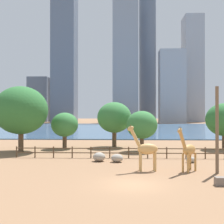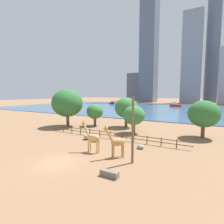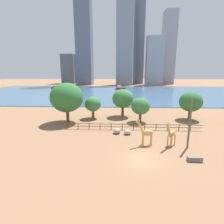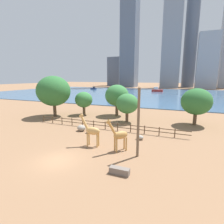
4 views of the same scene
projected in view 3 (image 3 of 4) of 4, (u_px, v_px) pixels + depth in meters
name	position (u px, v px, depth m)	size (l,w,h in m)	color
ground_plane	(125.00, 92.00, 100.18)	(400.00, 400.00, 0.00)	#8C6647
harbor_water	(125.00, 92.00, 97.23)	(180.00, 86.00, 0.20)	#3D6084
giraffe_tall	(146.00, 133.00, 26.49)	(2.82, 0.89, 4.15)	tan
giraffe_companion	(171.00, 134.00, 26.16)	(2.26, 2.37, 4.03)	#C18C47
utility_pole	(190.00, 124.00, 25.07)	(0.28, 0.28, 7.43)	brown
boulder_near_fence	(171.00, 134.00, 30.98)	(1.02, 0.80, 0.60)	gray
boulder_by_pole	(117.00, 131.00, 31.78)	(1.32, 1.27, 0.95)	gray
boulder_small	(127.00, 132.00, 31.30)	(1.28, 1.12, 0.84)	gray
feeding_trough	(195.00, 159.00, 21.87)	(1.80, 0.60, 0.60)	#72665B
enclosure_fence	(131.00, 126.00, 33.78)	(26.12, 0.14, 1.30)	#4C3826
tree_left_large	(123.00, 99.00, 43.52)	(5.22, 5.22, 6.88)	brown
tree_center_broad	(93.00, 104.00, 42.01)	(3.93, 3.93, 5.26)	brown
tree_right_tall	(191.00, 102.00, 40.67)	(5.21, 5.21, 6.59)	brown
tree_left_small	(140.00, 106.00, 38.80)	(4.19, 4.19, 5.47)	brown
tree_right_small	(67.00, 98.00, 38.04)	(7.13, 7.13, 8.77)	brown
boat_ferry	(55.00, 88.00, 118.50)	(4.51, 2.38, 3.86)	navy
boat_sailboat	(120.00, 88.00, 112.02)	(6.38, 2.39, 5.70)	#B22D28
skyline_tower_needle	(80.00, 47.00, 180.25)	(8.39, 8.39, 73.71)	#B7B2A8
skyline_block_central	(139.00, 29.00, 161.00)	(10.44, 10.44, 99.89)	slate
skyline_tower_glass	(154.00, 61.00, 151.11)	(14.16, 9.60, 40.73)	#939EAD
skyline_block_left	(168.00, 49.00, 166.39)	(11.37, 14.07, 66.00)	#939EAD
skyline_block_right	(124.00, 44.00, 149.10)	(14.18, 9.38, 69.92)	gray
skyline_tower_short	(69.00, 69.00, 176.88)	(12.77, 14.84, 28.36)	slate
skyline_block_wide	(84.00, 24.00, 150.32)	(13.24, 15.29, 103.39)	slate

